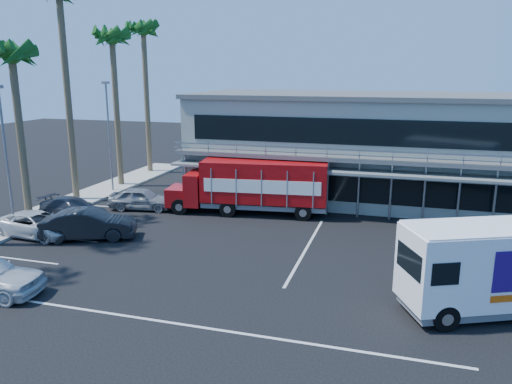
# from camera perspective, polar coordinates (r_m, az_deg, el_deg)

# --- Properties ---
(ground) EXTENTS (120.00, 120.00, 0.00)m
(ground) POSITION_cam_1_polar(r_m,az_deg,el_deg) (23.39, -0.49, -8.42)
(ground) COLOR black
(ground) RESTS_ON ground
(building) EXTENTS (22.40, 12.00, 7.30)m
(building) POSITION_cam_1_polar(r_m,az_deg,el_deg) (36.20, 11.05, 5.23)
(building) COLOR gray
(building) RESTS_ON ground
(curb_strip) EXTENTS (3.00, 32.00, 0.16)m
(curb_strip) POSITION_cam_1_polar(r_m,az_deg,el_deg) (35.29, -21.42, -1.61)
(curb_strip) COLOR #A5A399
(curb_strip) RESTS_ON ground
(palm_c) EXTENTS (2.80, 2.80, 10.75)m
(palm_c) POSITION_cam_1_polar(r_m,az_deg,el_deg) (31.85, -26.08, 13.06)
(palm_c) COLOR brown
(palm_c) RESTS_ON ground
(palm_d) EXTENTS (2.80, 2.80, 14.75)m
(palm_d) POSITION_cam_1_polar(r_m,az_deg,el_deg) (36.13, -21.50, 19.12)
(palm_d) COLOR brown
(palm_d) RESTS_ON ground
(palm_e) EXTENTS (2.80, 2.80, 12.25)m
(palm_e) POSITION_cam_1_polar(r_m,az_deg,el_deg) (39.80, -16.09, 15.70)
(palm_e) COLOR brown
(palm_e) RESTS_ON ground
(palm_f) EXTENTS (2.80, 2.80, 13.25)m
(palm_f) POSITION_cam_1_polar(r_m,az_deg,el_deg) (44.79, -12.72, 16.75)
(palm_f) COLOR brown
(palm_f) RESTS_ON ground
(light_pole_near) EXTENTS (0.50, 0.25, 8.09)m
(light_pole_near) POSITION_cam_1_polar(r_m,az_deg,el_deg) (30.20, -26.69, 4.03)
(light_pole_near) COLOR gray
(light_pole_near) RESTS_ON ground
(light_pole_far) EXTENTS (0.50, 0.25, 8.09)m
(light_pole_far) POSITION_cam_1_polar(r_m,az_deg,el_deg) (38.04, -16.46, 6.61)
(light_pole_far) COLOR gray
(light_pole_far) RESTS_ON ground
(red_truck) EXTENTS (10.28, 3.52, 3.39)m
(red_truck) POSITION_cam_1_polar(r_m,az_deg,el_deg) (31.23, -0.29, 0.83)
(red_truck) COLOR #9E0C0E
(red_truck) RESTS_ON ground
(white_van) EXTENTS (7.32, 5.06, 3.40)m
(white_van) POSITION_cam_1_polar(r_m,az_deg,el_deg) (20.50, 25.91, -7.71)
(white_van) COLOR white
(white_van) RESTS_ON ground
(parked_car_b) EXTENTS (5.16, 3.43, 1.61)m
(parked_car_b) POSITION_cam_1_polar(r_m,az_deg,el_deg) (28.20, -18.58, -3.54)
(parked_car_b) COLOR black
(parked_car_b) RESTS_ON ground
(parked_car_c) EXTENTS (4.90, 2.47, 1.33)m
(parked_car_c) POSITION_cam_1_polar(r_m,az_deg,el_deg) (29.74, -23.76, -3.40)
(parked_car_c) COLOR silver
(parked_car_c) RESTS_ON ground
(parked_car_d) EXTENTS (4.85, 2.65, 1.33)m
(parked_car_d) POSITION_cam_1_polar(r_m,az_deg,el_deg) (32.13, -20.13, -1.85)
(parked_car_d) COLOR #282C36
(parked_car_d) RESTS_ON ground
(parked_car_e) EXTENTS (4.42, 2.38, 1.43)m
(parked_car_e) POSITION_cam_1_polar(r_m,az_deg,el_deg) (33.28, -12.95, -0.75)
(parked_car_e) COLOR gray
(parked_car_e) RESTS_ON ground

